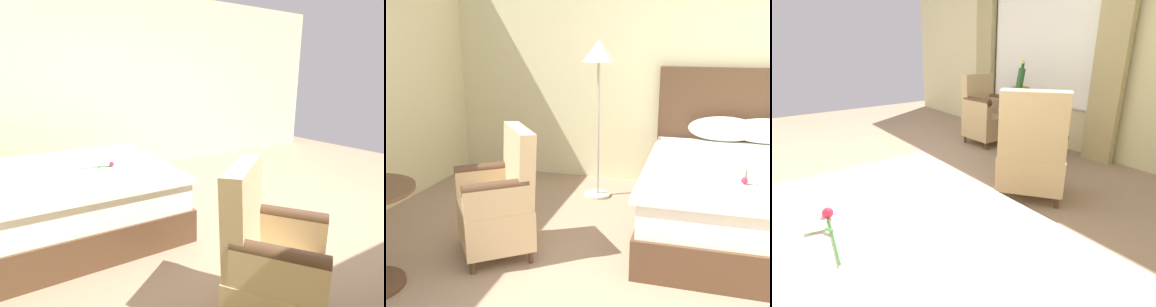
% 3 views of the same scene
% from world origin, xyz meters
% --- Properties ---
extents(ground_plane, '(8.01, 8.01, 0.00)m').
position_xyz_m(ground_plane, '(0.00, 0.00, 0.00)').
color(ground_plane, '#9D8167').
extents(wall_window_side, '(0.27, 6.63, 2.85)m').
position_xyz_m(wall_window_side, '(-2.66, 0.00, 1.42)').
color(wall_window_side, beige).
rests_on(wall_window_side, ground).
extents(side_table_round, '(0.71, 0.71, 0.71)m').
position_xyz_m(side_table_round, '(-1.78, 0.49, 0.42)').
color(side_table_round, '#513723').
rests_on(side_table_round, ground).
extents(champagne_bucket, '(0.20, 0.20, 0.47)m').
position_xyz_m(champagne_bucket, '(-1.69, 0.50, 0.84)').
color(champagne_bucket, olive).
rests_on(champagne_bucket, side_table_round).
extents(wine_glass_near_bucket, '(0.07, 0.07, 0.15)m').
position_xyz_m(wine_glass_near_bucket, '(-1.85, 0.65, 0.81)').
color(wine_glass_near_bucket, white).
rests_on(wine_glass_near_bucket, side_table_round).
extents(wine_glass_near_edge, '(0.07, 0.07, 0.14)m').
position_xyz_m(wine_glass_near_edge, '(-1.94, 0.35, 0.81)').
color(wine_glass_near_edge, white).
rests_on(wine_glass_near_edge, side_table_round).
extents(snack_plate, '(0.18, 0.18, 0.04)m').
position_xyz_m(snack_plate, '(-1.98, 0.51, 0.71)').
color(snack_plate, white).
rests_on(snack_plate, side_table_round).
extents(armchair_by_window, '(0.77, 0.77, 1.00)m').
position_xyz_m(armchair_by_window, '(-1.14, 1.19, 0.42)').
color(armchair_by_window, '#513723').
rests_on(armchair_by_window, ground).
extents(armchair_facing_bed, '(0.56, 0.56, 0.96)m').
position_xyz_m(armchair_facing_bed, '(-1.90, -0.33, 0.41)').
color(armchair_facing_bed, '#513723').
rests_on(armchair_facing_bed, ground).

